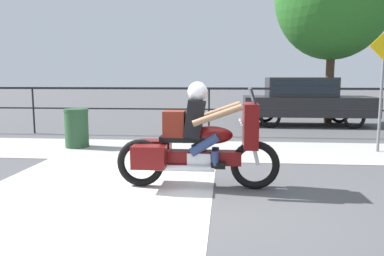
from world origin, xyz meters
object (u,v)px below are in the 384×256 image
(motorcycle, at_px, (198,141))
(street_sign, at_px, (382,79))
(trash_bin, at_px, (77,128))
(parked_car, at_px, (304,98))

(motorcycle, xyz_separation_m, street_sign, (3.74, 3.03, 0.89))
(street_sign, bearing_deg, motorcycle, -140.95)
(motorcycle, bearing_deg, trash_bin, 138.18)
(motorcycle, height_order, parked_car, parked_car)
(trash_bin, bearing_deg, street_sign, 0.61)
(parked_car, bearing_deg, motorcycle, -111.01)
(parked_car, height_order, trash_bin, parked_car)
(trash_bin, xyz_separation_m, street_sign, (6.79, 0.07, 1.14))
(street_sign, bearing_deg, trash_bin, -179.39)
(parked_car, relative_size, street_sign, 1.63)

